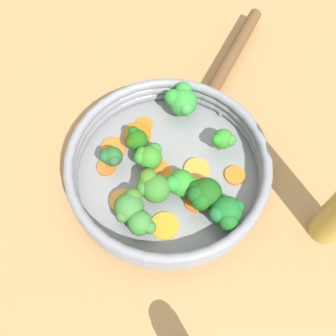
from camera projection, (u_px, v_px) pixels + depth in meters
ground_plane at (168, 177)px, 0.63m from camera, size 4.00×4.00×0.00m
skillet at (168, 175)px, 0.63m from camera, size 0.30×0.30×0.02m
skillet_rim_wall at (168, 166)px, 0.60m from camera, size 0.31×0.31×0.05m
skillet_handle at (233, 54)px, 0.72m from camera, size 0.24×0.04×0.02m
skillet_rivet_left at (221, 113)px, 0.67m from camera, size 0.01×0.01×0.01m
skillet_rivet_right at (188, 100)px, 0.68m from camera, size 0.01×0.01×0.01m
carrot_slice_0 at (195, 203)px, 0.59m from camera, size 0.04×0.04×0.01m
carrot_slice_1 at (107, 167)px, 0.62m from camera, size 0.03×0.03×0.01m
carrot_slice_2 at (197, 170)px, 0.62m from camera, size 0.05×0.05×0.01m
carrot_slice_3 at (165, 226)px, 0.58m from camera, size 0.06×0.06×0.00m
carrot_slice_4 at (113, 148)px, 0.64m from camera, size 0.05×0.05×0.01m
carrot_slice_5 at (138, 134)px, 0.65m from camera, size 0.05×0.05×0.00m
carrot_slice_6 at (144, 124)px, 0.66m from camera, size 0.03×0.03×0.00m
carrot_slice_7 at (122, 201)px, 0.59m from camera, size 0.05×0.05×0.01m
carrot_slice_8 at (235, 175)px, 0.61m from camera, size 0.05×0.05×0.00m
carrot_slice_9 at (158, 173)px, 0.62m from camera, size 0.05×0.05×0.00m
broccoli_floret_0 at (181, 183)px, 0.58m from camera, size 0.04×0.05×0.05m
broccoli_floret_1 at (136, 140)px, 0.61m from camera, size 0.04×0.04×0.05m
broccoli_floret_2 at (149, 156)px, 0.60m from camera, size 0.04×0.04×0.05m
broccoli_floret_3 at (203, 194)px, 0.57m from camera, size 0.05×0.05×0.05m
broccoli_floret_4 at (223, 139)px, 0.61m from camera, size 0.03×0.04×0.05m
broccoli_floret_5 at (129, 207)px, 0.56m from camera, size 0.05×0.04×0.05m
broccoli_floret_6 at (142, 223)px, 0.55m from camera, size 0.04×0.04×0.05m
broccoli_floret_7 at (227, 213)px, 0.56m from camera, size 0.05×0.05×0.05m
broccoli_floret_8 at (182, 101)px, 0.64m from camera, size 0.05×0.05×0.06m
broccoli_floret_9 at (152, 186)px, 0.58m from camera, size 0.04×0.05×0.05m
broccoli_floret_10 at (111, 157)px, 0.60m from camera, size 0.03×0.03×0.04m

